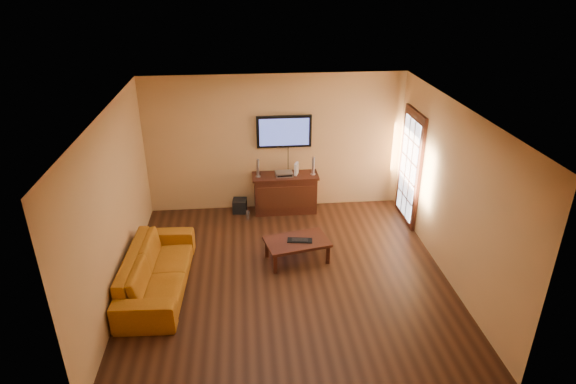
{
  "coord_description": "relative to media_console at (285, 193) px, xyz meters",
  "views": [
    {
      "loc": [
        -0.61,
        -6.33,
        4.48
      ],
      "look_at": [
        0.08,
        0.8,
        1.1
      ],
      "focal_mm": 30.0,
      "sensor_mm": 36.0,
      "label": 1
    }
  ],
  "objects": [
    {
      "name": "game_console",
      "position": [
        0.22,
        0.01,
        0.51
      ],
      "size": [
        0.11,
        0.18,
        0.24
      ],
      "primitive_type": "cube",
      "rotation": [
        0.0,
        0.0,
        -0.35
      ],
      "color": "white",
      "rests_on": "media_console"
    },
    {
      "name": "french_door",
      "position": [
        2.29,
        -0.55,
        0.66
      ],
      "size": [
        0.07,
        1.02,
        2.22
      ],
      "color": "black",
      "rests_on": "ground"
    },
    {
      "name": "sofa",
      "position": [
        -2.16,
        -2.36,
        0.03
      ],
      "size": [
        0.74,
        2.21,
        0.85
      ],
      "primitive_type": "imported",
      "rotation": [
        0.0,
        0.0,
        1.52
      ],
      "color": "#A35F12",
      "rests_on": "ground"
    },
    {
      "name": "media_console",
      "position": [
        0.0,
        0.0,
        0.0
      ],
      "size": [
        1.29,
        0.49,
        0.78
      ],
      "color": "black",
      "rests_on": "ground"
    },
    {
      "name": "television",
      "position": [
        -0.0,
        0.21,
        1.21
      ],
      "size": [
        1.06,
        0.08,
        0.63
      ],
      "color": "black",
      "rests_on": "ground"
    },
    {
      "name": "bottle",
      "position": [
        -0.76,
        -0.31,
        -0.3
      ],
      "size": [
        0.07,
        0.07,
        0.21
      ],
      "color": "white",
      "rests_on": "ground"
    },
    {
      "name": "subwoofer",
      "position": [
        -0.91,
        0.05,
        -0.26
      ],
      "size": [
        0.3,
        0.3,
        0.27
      ],
      "primitive_type": "cube",
      "rotation": [
        0.0,
        0.0,
        -0.11
      ],
      "color": "black",
      "rests_on": "ground"
    },
    {
      "name": "speaker_left",
      "position": [
        -0.53,
        -0.03,
        0.55
      ],
      "size": [
        0.1,
        0.1,
        0.36
      ],
      "color": "silver",
      "rests_on": "media_console"
    },
    {
      "name": "coffee_table",
      "position": [
        0.03,
        -1.8,
        -0.06
      ],
      "size": [
        1.13,
        0.82,
        0.38
      ],
      "color": "black",
      "rests_on": "ground"
    },
    {
      "name": "av_receiver",
      "position": [
        -0.02,
        -0.01,
        0.43
      ],
      "size": [
        0.34,
        0.25,
        0.08
      ],
      "primitive_type": "cube",
      "rotation": [
        0.0,
        0.0,
        0.04
      ],
      "color": "silver",
      "rests_on": "media_console"
    },
    {
      "name": "keyboard",
      "position": [
        0.07,
        -1.82,
        -0.0
      ],
      "size": [
        0.43,
        0.22,
        0.02
      ],
      "color": "black",
      "rests_on": "coffee_table"
    },
    {
      "name": "ground_plane",
      "position": [
        -0.17,
        -2.25,
        -0.39
      ],
      "size": [
        5.0,
        5.0,
        0.0
      ],
      "primitive_type": "plane",
      "color": "black",
      "rests_on": "ground"
    },
    {
      "name": "speaker_right",
      "position": [
        0.55,
        -0.01,
        0.55
      ],
      "size": [
        0.1,
        0.1,
        0.36
      ],
      "color": "silver",
      "rests_on": "media_console"
    },
    {
      "name": "room_walls",
      "position": [
        -0.17,
        -1.62,
        1.29
      ],
      "size": [
        5.0,
        5.0,
        5.0
      ],
      "color": "tan",
      "rests_on": "ground"
    }
  ]
}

